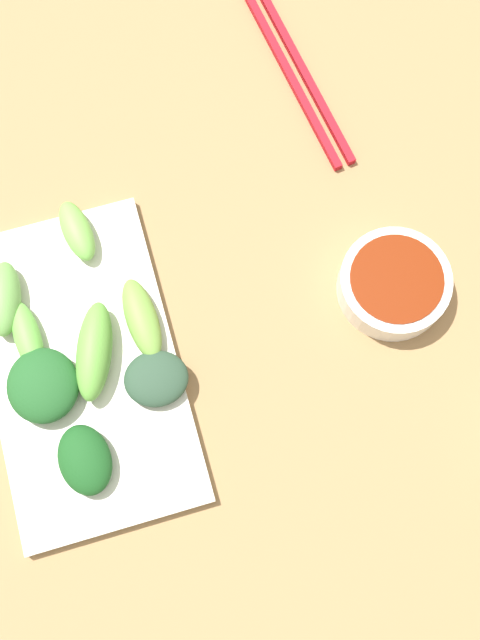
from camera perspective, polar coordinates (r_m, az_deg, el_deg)
tabletop at (r=0.70m, az=-2.27°, el=-1.26°), size 2.10×2.10×0.02m
sauce_bowl at (r=0.70m, az=11.83°, el=2.78°), size 0.10×0.10×0.03m
serving_plate at (r=0.69m, az=-11.99°, el=-3.62°), size 0.17×0.30×0.01m
broccoli_stalk_0 at (r=0.67m, az=-7.61°, el=0.09°), size 0.03×0.08×0.02m
broccoli_stalk_1 at (r=0.71m, az=-12.51°, el=6.75°), size 0.04×0.07×0.02m
broccoli_stalk_2 at (r=0.67m, az=-11.22°, el=-2.38°), size 0.06×0.10×0.03m
broccoli_leafy_3 at (r=0.67m, az=-15.01°, el=-4.92°), size 0.07×0.07×0.03m
broccoli_leafy_4 at (r=0.66m, az=-11.92°, el=-10.55°), size 0.05×0.07×0.02m
broccoli_leafy_5 at (r=0.66m, az=-6.50°, el=-4.53°), size 0.06×0.06×0.02m
broccoli_stalk_6 at (r=0.70m, az=-17.82°, el=1.57°), size 0.05×0.08×0.03m
broccoli_stalk_7 at (r=0.69m, az=-16.13°, el=-1.29°), size 0.03×0.07×0.02m
chopsticks at (r=0.80m, az=4.38°, el=18.54°), size 0.05×0.23×0.01m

